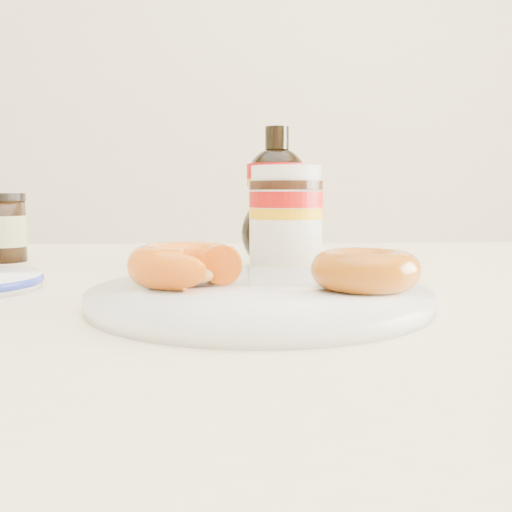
{
  "coord_description": "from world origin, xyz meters",
  "views": [
    {
      "loc": [
        0.02,
        -0.5,
        0.84
      ],
      "look_at": [
        0.04,
        0.02,
        0.79
      ],
      "focal_mm": 40.0,
      "sensor_mm": 36.0,
      "label": 1
    }
  ],
  "objects_px": {
    "dining_table": "(213,357)",
    "donut_bitten": "(185,265)",
    "syrup_bottle": "(277,197)",
    "dark_jar": "(4,228)",
    "donut_whole": "(365,270)",
    "plate": "(259,296)",
    "nutella_jar": "(286,214)"
  },
  "relations": [
    {
      "from": "syrup_bottle",
      "to": "plate",
      "type": "bearing_deg",
      "value": -98.22
    },
    {
      "from": "dining_table",
      "to": "plate",
      "type": "xyz_separation_m",
      "value": [
        0.04,
        -0.13,
        0.09
      ]
    },
    {
      "from": "dark_jar",
      "to": "donut_bitten",
      "type": "bearing_deg",
      "value": -48.21
    },
    {
      "from": "donut_whole",
      "to": "nutella_jar",
      "type": "distance_m",
      "value": 0.23
    },
    {
      "from": "donut_bitten",
      "to": "plate",
      "type": "bearing_deg",
      "value": -11.47
    },
    {
      "from": "plate",
      "to": "nutella_jar",
      "type": "bearing_deg",
      "value": 78.36
    },
    {
      "from": "syrup_bottle",
      "to": "dark_jar",
      "type": "bearing_deg",
      "value": 169.98
    },
    {
      "from": "plate",
      "to": "syrup_bottle",
      "type": "bearing_deg",
      "value": 81.78
    },
    {
      "from": "dining_table",
      "to": "plate",
      "type": "distance_m",
      "value": 0.17
    },
    {
      "from": "plate",
      "to": "donut_bitten",
      "type": "bearing_deg",
      "value": 160.92
    },
    {
      "from": "nutella_jar",
      "to": "dark_jar",
      "type": "xyz_separation_m",
      "value": [
        -0.37,
        0.1,
        -0.02
      ]
    },
    {
      "from": "plate",
      "to": "donut_whole",
      "type": "height_order",
      "value": "donut_whole"
    },
    {
      "from": "dining_table",
      "to": "syrup_bottle",
      "type": "xyz_separation_m",
      "value": [
        0.08,
        0.12,
        0.17
      ]
    },
    {
      "from": "dining_table",
      "to": "donut_bitten",
      "type": "distance_m",
      "value": 0.16
    },
    {
      "from": "dark_jar",
      "to": "donut_whole",
      "type": "bearing_deg",
      "value": -38.19
    },
    {
      "from": "plate",
      "to": "dark_jar",
      "type": "bearing_deg",
      "value": 135.82
    },
    {
      "from": "dining_table",
      "to": "nutella_jar",
      "type": "distance_m",
      "value": 0.19
    },
    {
      "from": "plate",
      "to": "donut_bitten",
      "type": "height_order",
      "value": "donut_bitten"
    },
    {
      "from": "dining_table",
      "to": "nutella_jar",
      "type": "height_order",
      "value": "nutella_jar"
    },
    {
      "from": "dark_jar",
      "to": "plate",
      "type": "bearing_deg",
      "value": -44.18
    },
    {
      "from": "donut_bitten",
      "to": "donut_whole",
      "type": "relative_size",
      "value": 1.11
    },
    {
      "from": "syrup_bottle",
      "to": "donut_bitten",
      "type": "bearing_deg",
      "value": -113.1
    },
    {
      "from": "nutella_jar",
      "to": "syrup_bottle",
      "type": "distance_m",
      "value": 0.04
    },
    {
      "from": "nutella_jar",
      "to": "dining_table",
      "type": "bearing_deg",
      "value": -137.03
    },
    {
      "from": "donut_bitten",
      "to": "dark_jar",
      "type": "distance_m",
      "value": 0.39
    },
    {
      "from": "nutella_jar",
      "to": "syrup_bottle",
      "type": "xyz_separation_m",
      "value": [
        -0.01,
        0.04,
        0.02
      ]
    },
    {
      "from": "syrup_bottle",
      "to": "dark_jar",
      "type": "xyz_separation_m",
      "value": [
        -0.36,
        0.06,
        -0.04
      ]
    },
    {
      "from": "dining_table",
      "to": "syrup_bottle",
      "type": "bearing_deg",
      "value": 56.68
    },
    {
      "from": "plate",
      "to": "dining_table",
      "type": "bearing_deg",
      "value": 107.41
    },
    {
      "from": "donut_bitten",
      "to": "donut_whole",
      "type": "bearing_deg",
      "value": -3.52
    },
    {
      "from": "donut_whole",
      "to": "dark_jar",
      "type": "xyz_separation_m",
      "value": [
        -0.41,
        0.32,
        0.02
      ]
    },
    {
      "from": "plate",
      "to": "donut_whole",
      "type": "distance_m",
      "value": 0.09
    }
  ]
}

